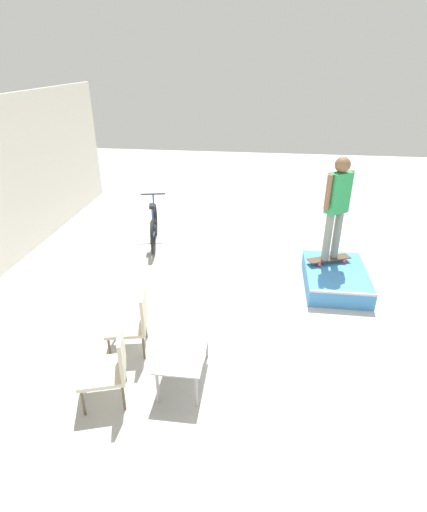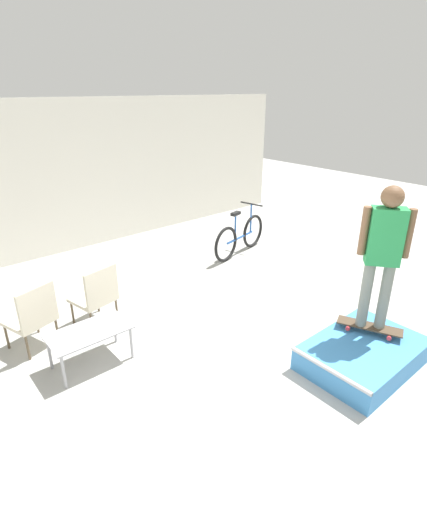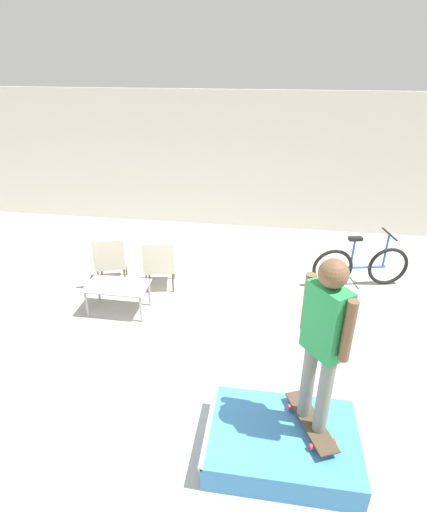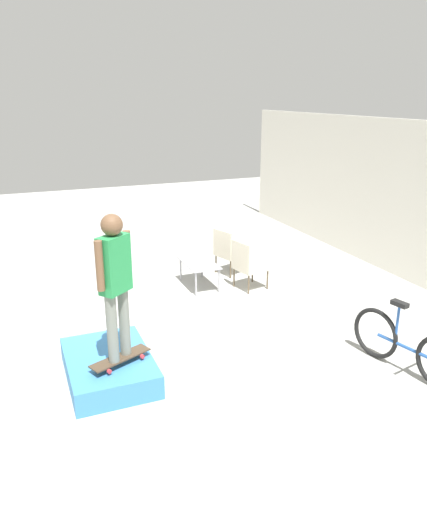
# 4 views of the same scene
# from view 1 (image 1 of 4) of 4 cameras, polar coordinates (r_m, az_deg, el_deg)

# --- Properties ---
(ground_plane) EXTENTS (24.00, 24.00, 0.00)m
(ground_plane) POSITION_cam_1_polar(r_m,az_deg,el_deg) (5.96, 9.68, -10.94)
(ground_plane) COLOR #A8A8A3
(skate_ramp_box) EXTENTS (1.51, 1.03, 0.33)m
(skate_ramp_box) POSITION_cam_1_polar(r_m,az_deg,el_deg) (7.24, 17.01, -3.01)
(skate_ramp_box) COLOR #3D84C6
(skate_ramp_box) RESTS_ON ground_plane
(skateboard_on_ramp) EXTENTS (0.50, 0.80, 0.07)m
(skateboard_on_ramp) POSITION_cam_1_polar(r_m,az_deg,el_deg) (7.35, 16.16, -0.36)
(skateboard_on_ramp) COLOR #473828
(skateboard_on_ramp) RESTS_ON skate_ramp_box
(person_skater) EXTENTS (0.39, 0.47, 1.78)m
(person_skater) POSITION_cam_1_polar(r_m,az_deg,el_deg) (6.95, 17.28, 7.52)
(person_skater) COLOR gray
(person_skater) RESTS_ON skateboard_on_ramp
(coffee_table) EXTENTS (0.96, 0.55, 0.47)m
(coffee_table) POSITION_cam_1_polar(r_m,az_deg,el_deg) (4.96, -4.29, -13.43)
(coffee_table) COLOR #9E9EA3
(coffee_table) RESTS_ON ground_plane
(patio_chair_left) EXTENTS (0.65, 0.65, 0.92)m
(patio_chair_left) POSITION_cam_1_polar(r_m,az_deg,el_deg) (4.81, -14.53, -14.69)
(patio_chair_left) COLOR brown
(patio_chair_left) RESTS_ON ground_plane
(patio_chair_right) EXTENTS (0.62, 0.62, 0.92)m
(patio_chair_right) POSITION_cam_1_polar(r_m,az_deg,el_deg) (5.44, -11.32, -8.82)
(patio_chair_right) COLOR brown
(patio_chair_right) RESTS_ON ground_plane
(bicycle) EXTENTS (1.66, 0.55, 0.98)m
(bicycle) POSITION_cam_1_polar(r_m,az_deg,el_deg) (8.51, -8.50, 4.15)
(bicycle) COLOR black
(bicycle) RESTS_ON ground_plane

